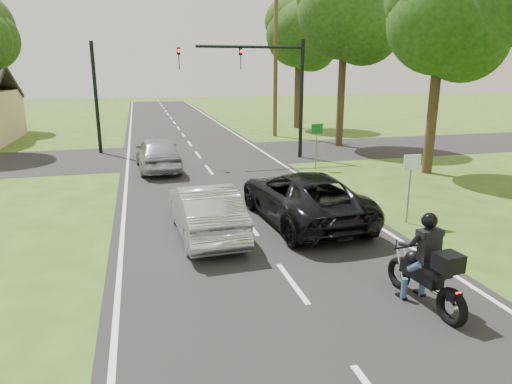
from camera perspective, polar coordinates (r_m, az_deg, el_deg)
The scene contains 15 objects.
ground at distance 10.25m, azimuth 4.55°, elevation -11.30°, with size 140.00×140.00×0.00m, color #344E15.
road at distance 19.45m, azimuth -4.99°, elevation 1.54°, with size 8.00×100.00×0.01m, color black.
cross_road at distance 25.26m, azimuth -7.27°, elevation 4.62°, with size 60.00×7.00×0.01m, color black.
motorcycle_rider at distance 9.59m, azimuth 20.69°, elevation -9.18°, with size 0.67×2.26×1.95m.
dark_suv at distance 14.03m, azimuth 5.84°, elevation -0.55°, with size 2.56×5.54×1.54m, color black.
silver_sedan at distance 12.82m, azimuth -6.39°, elevation -2.26°, with size 1.55×4.44×1.46m, color silver.
silver_suv at distance 21.62m, azimuth -12.17°, elevation 4.78°, with size 1.86×4.63×1.58m, color #AAACB2.
traffic_signal at distance 23.55m, azimuth 1.37°, elevation 14.10°, with size 6.38×0.44×6.00m.
signal_pole_far at distance 26.79m, azimuth -19.36°, elevation 10.96°, with size 0.20×0.20×6.00m, color black.
utility_pole_far at distance 32.03m, azimuth 2.47°, elevation 16.05°, with size 1.60×0.28×10.00m.
sign_white at distance 14.29m, azimuth 18.82°, elevation 2.37°, with size 0.55×0.07×2.12m.
sign_green at distance 21.40m, azimuth 7.61°, elevation 7.04°, with size 0.55×0.07×2.12m.
tree_row_c at distance 21.72m, azimuth 23.01°, elevation 18.42°, with size 4.80×4.65×8.76m.
tree_row_d at distance 28.32m, azimuth 11.85°, elevation 20.65°, with size 5.76×5.58×10.45m.
tree_row_e at distance 36.72m, azimuth 5.87°, elevation 18.60°, with size 5.28×5.12×9.61m.
Camera 1 is at (-3.05, -8.66, 4.55)m, focal length 32.00 mm.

